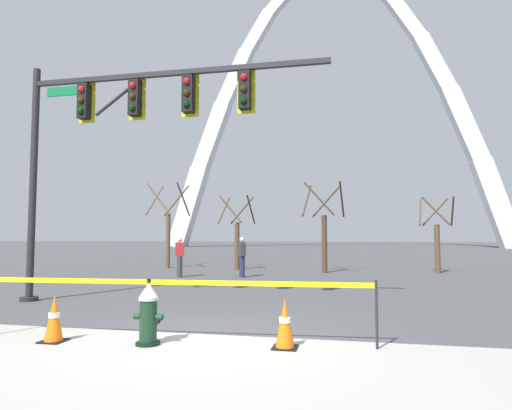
{
  "coord_description": "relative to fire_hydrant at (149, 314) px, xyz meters",
  "views": [
    {
      "loc": [
        2.33,
        -6.99,
        1.64
      ],
      "look_at": [
        -0.19,
        5.0,
        2.5
      ],
      "focal_mm": 30.94,
      "sensor_mm": 36.0,
      "label": 1
    }
  ],
  "objects": [
    {
      "name": "traffic_cone_by_hydrant",
      "position": [
        2.04,
        0.22,
        -0.11
      ],
      "size": [
        0.36,
        0.36,
        0.73
      ],
      "color": "black",
      "rests_on": "ground"
    },
    {
      "name": "pedestrian_walking_left",
      "position": [
        -3.64,
        10.38,
        0.35
      ],
      "size": [
        0.39,
        0.3,
        1.59
      ],
      "color": "#38383D",
      "rests_on": "ground"
    },
    {
      "name": "traffic_signal_gantry",
      "position": [
        -2.58,
        3.59,
        3.94
      ],
      "size": [
        7.82,
        0.44,
        6.0
      ],
      "color": "#232326",
      "rests_on": "ground"
    },
    {
      "name": "tree_center_left",
      "position": [
        1.89,
        13.8,
        1.33
      ],
      "size": [
        1.87,
        1.88,
        4.04
      ],
      "color": "#473323",
      "rests_on": "ground"
    },
    {
      "name": "traffic_cone_mid_sidewalk",
      "position": [
        -1.51,
        -0.13,
        -0.11
      ],
      "size": [
        0.36,
        0.36,
        0.73
      ],
      "color": "black",
      "rests_on": "ground"
    },
    {
      "name": "monument_arch",
      "position": [
        0.65,
        57.63,
        18.12
      ],
      "size": [
        49.31,
        2.45,
        42.31
      ],
      "color": "silver",
      "rests_on": "ground"
    },
    {
      "name": "tree_left_mid",
      "position": [
        -2.38,
        14.67,
        1.14
      ],
      "size": [
        1.68,
        1.69,
        3.61
      ],
      "color": "brown",
      "rests_on": "ground"
    },
    {
      "name": "tree_far_left",
      "position": [
        -6.16,
        15.07,
        1.46
      ],
      "size": [
        2.0,
        2.01,
        4.34
      ],
      "color": "brown",
      "rests_on": "ground"
    },
    {
      "name": "ground_plane",
      "position": [
        0.65,
        0.73,
        -0.47
      ],
      "size": [
        240.0,
        240.0,
        0.0
      ],
      "primitive_type": "plane",
      "color": "#474749"
    },
    {
      "name": "caution_tape_barrier",
      "position": [
        0.28,
        0.25,
        0.23
      ],
      "size": [
        6.18,
        0.41,
        1.0
      ],
      "color": "#232326",
      "rests_on": "ground"
    },
    {
      "name": "fire_hydrant",
      "position": [
        0.0,
        0.0,
        0.0
      ],
      "size": [
        0.46,
        0.48,
        0.99
      ],
      "color": "black",
      "rests_on": "ground"
    },
    {
      "name": "pedestrian_standing_center",
      "position": [
        -1.19,
        10.86,
        0.35
      ],
      "size": [
        0.36,
        0.39,
        1.59
      ],
      "color": "#232847",
      "rests_on": "ground"
    },
    {
      "name": "tree_center_right",
      "position": [
        6.81,
        14.59,
        1.03
      ],
      "size": [
        1.57,
        1.58,
        3.38
      ],
      "color": "brown",
      "rests_on": "ground"
    }
  ]
}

